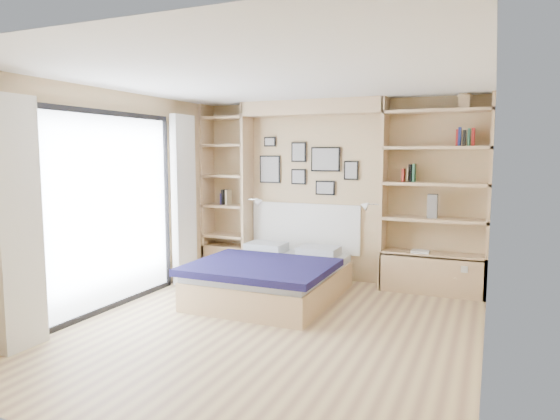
% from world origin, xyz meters
% --- Properties ---
extents(ground, '(4.50, 4.50, 0.00)m').
position_xyz_m(ground, '(0.00, 0.00, 0.00)').
color(ground, '#D8C085').
rests_on(ground, ground).
extents(room_shell, '(4.50, 4.50, 4.50)m').
position_xyz_m(room_shell, '(-0.39, 1.52, 1.08)').
color(room_shell, tan).
rests_on(room_shell, ground).
extents(bed, '(1.63, 2.16, 1.07)m').
position_xyz_m(bed, '(-0.45, 1.09, 0.27)').
color(bed, '#D6B588').
rests_on(bed, ground).
extents(photo_gallery, '(1.48, 0.02, 0.82)m').
position_xyz_m(photo_gallery, '(-0.45, 2.22, 1.60)').
color(photo_gallery, black).
rests_on(photo_gallery, ground).
extents(reading_lamps, '(1.92, 0.12, 0.15)m').
position_xyz_m(reading_lamps, '(-0.30, 2.00, 1.10)').
color(reading_lamps, silver).
rests_on(reading_lamps, ground).
extents(shelf_decor, '(3.50, 0.23, 2.03)m').
position_xyz_m(shelf_decor, '(1.06, 2.07, 1.68)').
color(shelf_decor, '#A12C23').
rests_on(shelf_decor, ground).
extents(deck, '(3.20, 4.00, 0.05)m').
position_xyz_m(deck, '(-3.60, 0.00, 0.00)').
color(deck, brown).
rests_on(deck, ground).
extents(deck_chair, '(0.50, 0.74, 0.71)m').
position_xyz_m(deck_chair, '(-3.18, 0.70, 0.33)').
color(deck_chair, tan).
rests_on(deck_chair, ground).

